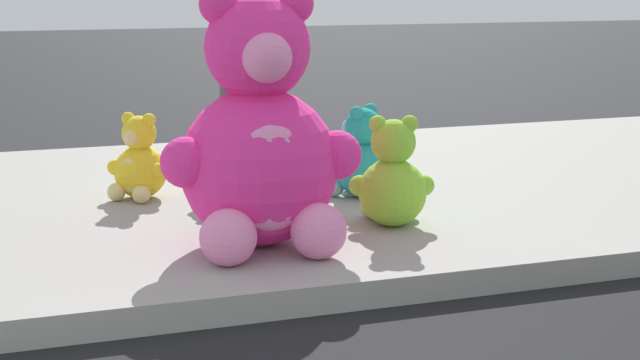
{
  "coord_description": "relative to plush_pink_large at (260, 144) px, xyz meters",
  "views": [
    {
      "loc": [
        -0.39,
        -1.27,
        1.64
      ],
      "look_at": [
        1.31,
        3.6,
        0.55
      ],
      "focal_mm": 54.21,
      "sensor_mm": 36.0,
      "label": 1
    }
  ],
  "objects": [
    {
      "name": "sidewalk",
      "position": [
        -1.03,
        1.39,
        -0.66
      ],
      "size": [
        28.0,
        4.4,
        0.15
      ],
      "primitive_type": "cube",
      "color": "#9E9B93",
      "rests_on": "ground_plane"
    },
    {
      "name": "plush_lavender",
      "position": [
        0.05,
        1.3,
        -0.38
      ],
      "size": [
        0.37,
        0.36,
        0.51
      ],
      "color": "#B28CD8",
      "rests_on": "sidewalk"
    },
    {
      "name": "plush_yellow",
      "position": [
        -0.46,
        1.42,
        -0.35
      ],
      "size": [
        0.42,
        0.42,
        0.59
      ],
      "color": "yellow",
      "rests_on": "sidewalk"
    },
    {
      "name": "plush_teal",
      "position": [
        0.99,
        0.98,
        -0.33
      ],
      "size": [
        0.45,
        0.46,
        0.64
      ],
      "color": "teal",
      "rests_on": "sidewalk"
    },
    {
      "name": "plush_pink_large",
      "position": [
        0.0,
        0.0,
        0.0
      ],
      "size": [
        1.12,
        0.99,
        1.45
      ],
      "color": "#F22D93",
      "rests_on": "sidewalk"
    },
    {
      "name": "plush_lime",
      "position": [
        0.88,
        0.19,
        -0.31
      ],
      "size": [
        0.51,
        0.48,
        0.68
      ],
      "color": "#8CD133",
      "rests_on": "sidewalk"
    }
  ]
}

